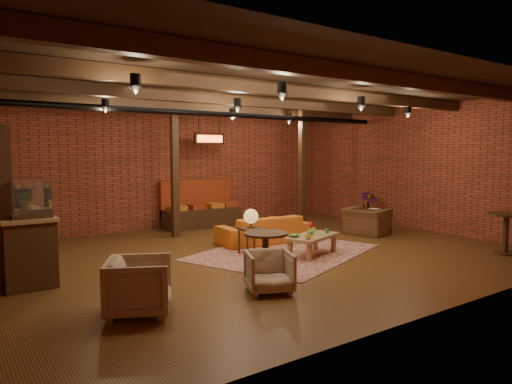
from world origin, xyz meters
TOP-DOWN VIEW (x-y plane):
  - floor at (0.00, 0.00)m, footprint 10.00×10.00m
  - ceiling at (0.00, 0.00)m, footprint 10.00×8.00m
  - wall_back at (0.00, 4.00)m, footprint 10.00×0.02m
  - wall_front at (0.00, -4.00)m, footprint 10.00×0.02m
  - wall_right at (5.00, 0.00)m, footprint 0.02×8.00m
  - ceiling_beams at (0.00, 0.00)m, footprint 9.80×6.40m
  - ceiling_pipe at (0.00, 1.60)m, footprint 9.60×0.12m
  - post_left at (-0.60, 2.60)m, footprint 0.16×0.16m
  - post_right at (2.80, 2.00)m, footprint 0.16×0.16m
  - service_counter at (-4.10, 1.00)m, footprint 0.80×2.50m
  - plant_counter at (-4.00, 1.20)m, footprint 0.35×0.39m
  - banquette at (0.60, 3.55)m, footprint 2.10×0.70m
  - service_sign at (0.60, 3.10)m, footprint 0.86×0.06m
  - ceiling_spotlights at (0.00, 0.00)m, footprint 6.40×4.40m
  - rug at (0.48, -0.19)m, footprint 4.25×3.78m
  - sofa at (0.71, 0.84)m, footprint 2.11×0.94m
  - coffee_table at (0.74, -0.73)m, footprint 1.30×0.94m
  - side_table_lamp at (-0.18, 0.03)m, footprint 0.47×0.47m
  - round_table_left at (-0.91, -1.47)m, footprint 0.70×0.70m
  - armchair_a at (-3.17, -1.93)m, footprint 0.98×1.00m
  - armchair_b at (-1.31, -2.12)m, footprint 0.82×0.80m
  - armchair_right at (3.36, 0.23)m, footprint 0.86×1.11m
  - side_table_book at (3.73, 0.37)m, footprint 0.65×0.65m
  - round_table_right at (3.96, -2.80)m, footprint 0.70×0.70m
  - plant_tall at (4.40, 1.13)m, footprint 1.98×1.98m

SIDE VIEW (x-z plane):
  - floor at x=0.00m, z-range 0.00..0.00m
  - rug at x=0.48m, z-range 0.00..0.01m
  - sofa at x=0.71m, z-range 0.00..0.60m
  - armchair_b at x=-1.31m, z-range 0.00..0.65m
  - coffee_table at x=0.74m, z-range 0.03..0.69m
  - armchair_a at x=-3.17m, z-range 0.00..0.78m
  - armchair_right at x=3.36m, z-range 0.00..0.86m
  - round_table_left at x=-0.91m, z-range 0.13..0.86m
  - banquette at x=0.60m, z-range 0.00..1.00m
  - side_table_book at x=3.73m, z-range 0.23..0.83m
  - round_table_right at x=3.96m, z-range 0.14..0.95m
  - side_table_lamp at x=-0.18m, z-range 0.24..1.14m
  - service_counter at x=-4.10m, z-range 0.00..1.60m
  - plant_counter at x=-4.00m, z-range 1.07..1.37m
  - plant_tall at x=4.40m, z-range 0.00..2.79m
  - wall_back at x=0.00m, z-range 0.00..3.20m
  - wall_front at x=0.00m, z-range 0.00..3.20m
  - wall_right at x=5.00m, z-range 0.00..3.20m
  - post_left at x=-0.60m, z-range 0.00..3.20m
  - post_right at x=2.80m, z-range 0.00..3.20m
  - service_sign at x=0.60m, z-range 2.20..2.50m
  - ceiling_pipe at x=0.00m, z-range 2.79..2.91m
  - ceiling_spotlights at x=0.00m, z-range 2.72..3.00m
  - ceiling_beams at x=0.00m, z-range 2.97..3.19m
  - ceiling at x=0.00m, z-range 3.19..3.21m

